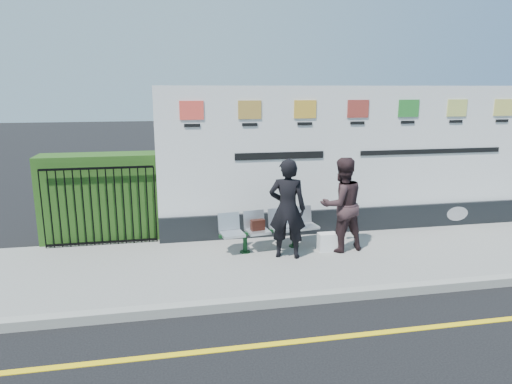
{
  "coord_description": "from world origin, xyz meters",
  "views": [
    {
      "loc": [
        -3.26,
        -4.91,
        3.08
      ],
      "look_at": [
        -1.74,
        2.93,
        1.25
      ],
      "focal_mm": 32.0,
      "sensor_mm": 36.0,
      "label": 1
    }
  ],
  "objects_px": {
    "woman_left": "(287,209)",
    "woman_right": "(342,205)",
    "billboard": "(353,170)",
    "bench": "(270,239)"
  },
  "relations": [
    {
      "from": "billboard",
      "to": "bench",
      "type": "distance_m",
      "value": 2.4
    },
    {
      "from": "billboard",
      "to": "woman_right",
      "type": "distance_m",
      "value": 1.38
    },
    {
      "from": "bench",
      "to": "woman_right",
      "type": "relative_size",
      "value": 1.07
    },
    {
      "from": "billboard",
      "to": "woman_left",
      "type": "relative_size",
      "value": 4.49
    },
    {
      "from": "bench",
      "to": "woman_left",
      "type": "bearing_deg",
      "value": -72.03
    },
    {
      "from": "billboard",
      "to": "bench",
      "type": "height_order",
      "value": "billboard"
    },
    {
      "from": "bench",
      "to": "woman_right",
      "type": "height_order",
      "value": "woman_right"
    },
    {
      "from": "woman_left",
      "to": "woman_right",
      "type": "bearing_deg",
      "value": -152.29
    },
    {
      "from": "bench",
      "to": "woman_right",
      "type": "bearing_deg",
      "value": -19.64
    },
    {
      "from": "billboard",
      "to": "woman_right",
      "type": "relative_size",
      "value": 4.59
    }
  ]
}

